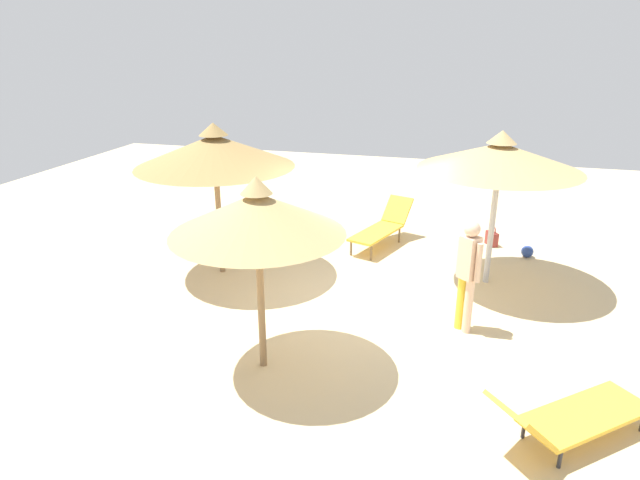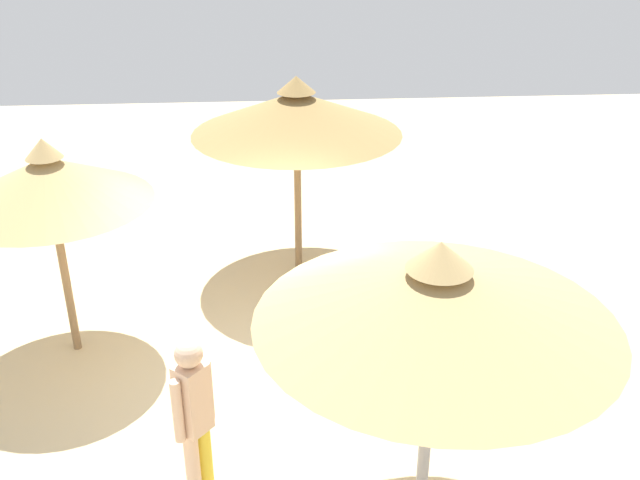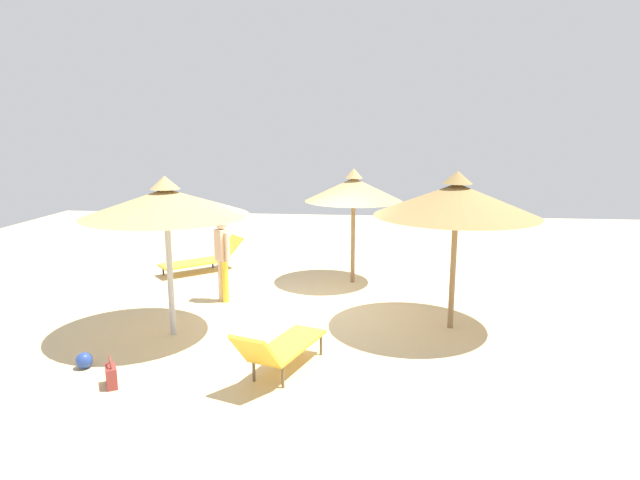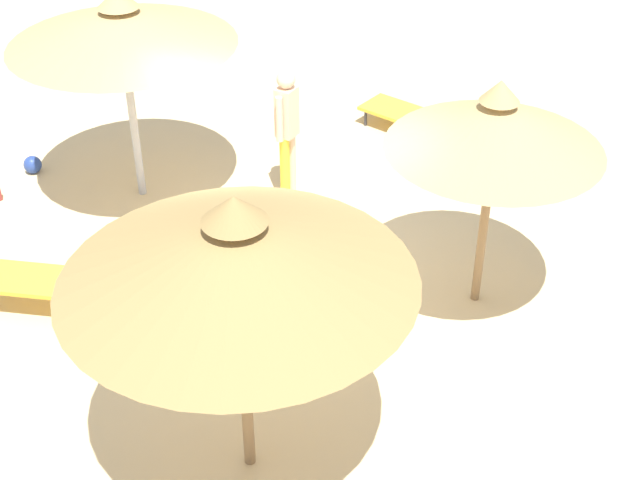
# 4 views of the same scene
# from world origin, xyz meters

# --- Properties ---
(ground) EXTENTS (24.00, 24.00, 0.10)m
(ground) POSITION_xyz_m (0.00, 0.00, -0.05)
(ground) COLOR beige
(parasol_umbrella_front) EXTENTS (2.76, 2.76, 2.76)m
(parasol_umbrella_front) POSITION_xyz_m (2.10, 1.52, 2.32)
(parasol_umbrella_front) COLOR #B2B2B7
(parasol_umbrella_front) RESTS_ON ground
(parasol_umbrella_near_right) EXTENTS (2.84, 2.84, 2.82)m
(parasol_umbrella_near_right) POSITION_xyz_m (-2.75, 0.70, 2.32)
(parasol_umbrella_near_right) COLOR olive
(parasol_umbrella_near_right) RESTS_ON ground
(parasol_umbrella_far_right) EXTENTS (2.21, 2.21, 2.65)m
(parasol_umbrella_far_right) POSITION_xyz_m (-0.87, -2.07, 2.17)
(parasol_umbrella_far_right) COLOR olive
(parasol_umbrella_far_right) RESTS_ON ground
(lounge_chair_far_left) EXTENTS (1.95, 1.80, 0.81)m
(lounge_chair_far_left) POSITION_xyz_m (2.87, -2.64, 0.35)
(lounge_chair_far_left) COLOR gold
(lounge_chair_far_left) RESTS_ON ground
(lounge_chair_near_left) EXTENTS (1.16, 1.98, 0.89)m
(lounge_chair_near_left) POSITION_xyz_m (-0.03, 2.90, 0.43)
(lounge_chair_near_left) COLOR gold
(lounge_chair_near_left) RESTS_ON ground
(person_standing_edge) EXTENTS (0.35, 0.33, 1.75)m
(person_standing_edge) POSITION_xyz_m (1.73, -0.38, 1.00)
(person_standing_edge) COLOR yellow
(person_standing_edge) RESTS_ON ground
(beach_ball) EXTENTS (0.24, 0.24, 0.24)m
(beach_ball) POSITION_xyz_m (2.93, 2.98, 0.12)
(beach_ball) COLOR navy
(beach_ball) RESTS_ON ground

